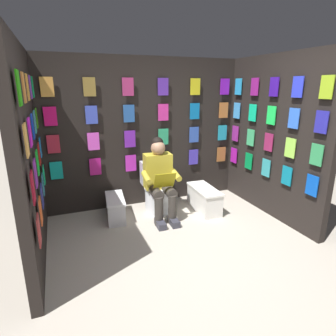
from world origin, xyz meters
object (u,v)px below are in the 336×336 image
(toilet, at_px, (156,191))
(person_reading, at_px, (160,179))
(comic_longbox_near, at_px, (115,208))
(comic_longbox_far, at_px, (204,199))

(toilet, relative_size, person_reading, 0.65)
(toilet, bearing_deg, person_reading, 90.40)
(comic_longbox_near, xyz_separation_m, comic_longbox_far, (-1.37, 0.21, 0.02))
(person_reading, distance_m, comic_longbox_far, 0.83)
(toilet, xyz_separation_m, comic_longbox_near, (0.65, 0.05, -0.16))
(comic_longbox_near, height_order, comic_longbox_far, comic_longbox_far)
(toilet, distance_m, comic_longbox_far, 0.77)
(toilet, height_order, person_reading, person_reading)
(toilet, height_order, comic_longbox_near, toilet)
(person_reading, relative_size, comic_longbox_near, 1.85)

